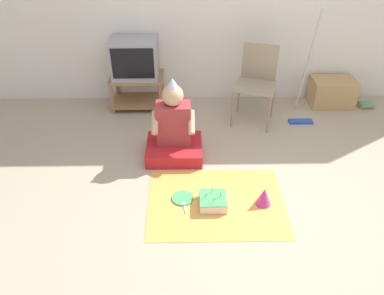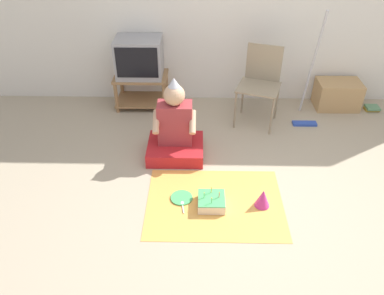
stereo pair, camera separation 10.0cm
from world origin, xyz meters
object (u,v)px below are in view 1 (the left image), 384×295
object	(u,v)px
dust_mop	(304,89)
party_hat_blue	(264,196)
book_pile	(366,105)
birthday_cake	(213,201)
person_seated	(174,132)
paper_plate	(183,198)
tv	(135,58)
folding_chair	(257,78)
cardboard_box_stack	(332,92)

from	to	relation	value
dust_mop	party_hat_blue	size ratio (longest dim) A/B	7.75
book_pile	birthday_cake	bearing A→B (deg)	-139.74
person_seated	birthday_cake	xyz separation A→B (m)	(0.36, -0.78, -0.21)
person_seated	paper_plate	size ratio (longest dim) A/B	4.28
birthday_cake	paper_plate	world-z (taller)	birthday_cake
tv	person_seated	bearing A→B (deg)	-65.38
folding_chair	dust_mop	world-z (taller)	dust_mop
paper_plate	cardboard_box_stack	bearing A→B (deg)	42.73
person_seated	paper_plate	world-z (taller)	person_seated
folding_chair	dust_mop	bearing A→B (deg)	-3.27
folding_chair	party_hat_blue	bearing A→B (deg)	-94.94
tv	dust_mop	world-z (taller)	dust_mop
cardboard_box_stack	folding_chair	bearing A→B (deg)	-162.31
tv	paper_plate	size ratio (longest dim) A/B	2.72
tv	party_hat_blue	xyz separation A→B (m)	(1.28, -1.81, -0.55)
tv	dust_mop	xyz separation A→B (m)	(1.97, -0.36, -0.25)
folding_chair	birthday_cake	world-z (taller)	folding_chair
dust_mop	person_seated	size ratio (longest dim) A/B	1.55
book_pile	paper_plate	size ratio (longest dim) A/B	0.87
dust_mop	birthday_cake	world-z (taller)	dust_mop
book_pile	dust_mop	bearing A→B (deg)	-163.27
person_seated	birthday_cake	size ratio (longest dim) A/B	3.58
cardboard_box_stack	book_pile	bearing A→B (deg)	-11.08
cardboard_box_stack	party_hat_blue	world-z (taller)	cardboard_box_stack
birthday_cake	party_hat_blue	world-z (taller)	party_hat_blue
folding_chair	book_pile	world-z (taller)	folding_chair
tv	cardboard_box_stack	world-z (taller)	tv
cardboard_box_stack	person_seated	bearing A→B (deg)	-152.13
tv	person_seated	distance (m)	1.20
party_hat_blue	folding_chair	bearing A→B (deg)	85.06
paper_plate	person_seated	bearing A→B (deg)	97.41
cardboard_box_stack	paper_plate	bearing A→B (deg)	-137.27
birthday_cake	paper_plate	distance (m)	0.28
dust_mop	paper_plate	world-z (taller)	dust_mop
person_seated	party_hat_blue	xyz separation A→B (m)	(0.81, -0.77, -0.17)
tv	party_hat_blue	size ratio (longest dim) A/B	3.18
book_pile	party_hat_blue	world-z (taller)	party_hat_blue
person_seated	paper_plate	bearing A→B (deg)	-82.59
book_pile	folding_chair	bearing A→B (deg)	-170.58
folding_chair	cardboard_box_stack	world-z (taller)	folding_chair
folding_chair	person_seated	size ratio (longest dim) A/B	1.04
folding_chair	book_pile	xyz separation A→B (m)	(1.48, 0.25, -0.50)
dust_mop	birthday_cake	xyz separation A→B (m)	(-1.14, -1.47, -0.35)
tv	dust_mop	distance (m)	2.02
birthday_cake	person_seated	bearing A→B (deg)	114.54
cardboard_box_stack	birthday_cake	xyz separation A→B (m)	(-1.62, -1.83, -0.12)
tv	folding_chair	xyz separation A→B (m)	(1.41, -0.33, -0.12)
person_seated	birthday_cake	distance (m)	0.89
tv	book_pile	bearing A→B (deg)	-1.60
tv	folding_chair	world-z (taller)	folding_chair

